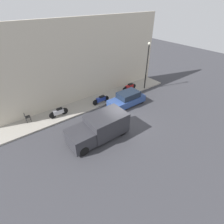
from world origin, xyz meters
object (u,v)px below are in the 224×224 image
scooter_silver (59,112)px  motorcycle_blue (101,99)px  parked_car (127,99)px  motorcycle_red (129,87)px  streetlamp (147,62)px  delivery_van (99,128)px  cafe_chair (27,117)px

scooter_silver → motorcycle_blue: motorcycle_blue is taller
parked_car → motorcycle_red: parked_car is taller
scooter_silver → streetlamp: bearing=-93.6°
motorcycle_red → motorcycle_blue: (-0.38, 4.22, -0.03)m
motorcycle_red → motorcycle_blue: size_ratio=1.02×
delivery_van → scooter_silver: delivery_van is taller
delivery_van → motorcycle_red: bearing=-58.2°
motorcycle_red → streetlamp: (-0.62, -1.87, 2.73)m
parked_car → cafe_chair: (2.91, 9.00, 0.01)m
scooter_silver → motorcycle_blue: bearing=-95.4°
parked_car → motorcycle_blue: bearing=50.8°
motorcycle_red → streetlamp: size_ratio=0.37×
motorcycle_red → streetlamp: streetlamp is taller
cafe_chair → delivery_van: bearing=-143.0°
scooter_silver → parked_car: bearing=-108.0°
scooter_silver → streetlamp: (-0.66, -10.48, 2.75)m
motorcycle_blue → streetlamp: streetlamp is taller
scooter_silver → motorcycle_blue: size_ratio=0.93×
scooter_silver → motorcycle_red: size_ratio=0.91×
motorcycle_blue → streetlamp: bearing=-92.3°
parked_car → scooter_silver: parked_car is taller
delivery_van → cafe_chair: (5.30, 4.00, -0.26)m
parked_car → scooter_silver: 6.78m
streetlamp → cafe_chair: bearing=83.5°
delivery_van → scooter_silver: bearing=17.8°
streetlamp → parked_car: bearing=109.5°
parked_car → delivery_van: (-2.39, 5.00, 0.27)m
streetlamp → scooter_silver: bearing=86.4°
delivery_van → cafe_chair: size_ratio=5.32×
delivery_van → motorcycle_red: (4.44, -7.17, -0.33)m
parked_car → streetlamp: streetlamp is taller
motorcycle_red → streetlamp: bearing=-108.4°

